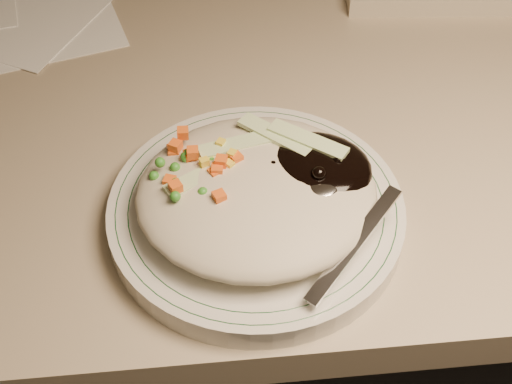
{
  "coord_description": "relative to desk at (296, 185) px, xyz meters",
  "views": [
    {
      "loc": [
        -0.11,
        0.78,
        1.2
      ],
      "look_at": [
        -0.07,
        1.16,
        0.78
      ],
      "focal_mm": 50.0,
      "sensor_mm": 36.0,
      "label": 1
    }
  ],
  "objects": [
    {
      "name": "plate_rim",
      "position": [
        -0.07,
        -0.22,
        0.22
      ],
      "size": [
        0.23,
        0.23,
        0.0
      ],
      "color": "#144723",
      "rests_on": "plate"
    },
    {
      "name": "plate",
      "position": [
        -0.07,
        -0.22,
        0.21
      ],
      "size": [
        0.24,
        0.24,
        0.02
      ],
      "primitive_type": "cylinder",
      "color": "silver",
      "rests_on": "desk"
    },
    {
      "name": "desk",
      "position": [
        0.0,
        0.0,
        0.0
      ],
      "size": [
        1.4,
        0.7,
        0.74
      ],
      "color": "gray",
      "rests_on": "ground"
    },
    {
      "name": "meal",
      "position": [
        -0.07,
        -0.22,
        0.24
      ],
      "size": [
        0.21,
        0.19,
        0.05
      ],
      "color": "#B5AC92",
      "rests_on": "plate"
    }
  ]
}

